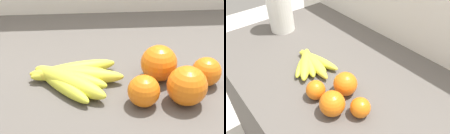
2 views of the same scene
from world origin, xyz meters
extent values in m
cube|color=silver|center=(0.00, 0.38, 0.65)|extent=(2.10, 0.06, 1.30)
ellipsoid|color=gold|center=(-0.37, -0.09, 0.88)|extent=(0.14, 0.15, 0.03)
ellipsoid|color=gold|center=(-0.36, -0.08, 0.89)|extent=(0.18, 0.15, 0.04)
ellipsoid|color=gold|center=(-0.36, -0.07, 0.88)|extent=(0.18, 0.10, 0.04)
ellipsoid|color=gold|center=(-0.34, -0.06, 0.88)|extent=(0.22, 0.06, 0.04)
ellipsoid|color=gold|center=(-0.35, -0.05, 0.88)|extent=(0.18, 0.05, 0.04)
ellipsoid|color=gold|center=(-0.35, -0.03, 0.88)|extent=(0.20, 0.09, 0.04)
sphere|color=orange|center=(-0.15, -0.05, 0.91)|extent=(0.08, 0.08, 0.08)
sphere|color=orange|center=(-0.05, -0.08, 0.90)|extent=(0.07, 0.07, 0.07)
sphere|color=orange|center=(-0.11, -0.14, 0.91)|extent=(0.08, 0.08, 0.08)
sphere|color=orange|center=(-0.20, -0.14, 0.90)|extent=(0.07, 0.07, 0.07)
cylinder|color=white|center=(-0.69, 0.00, 1.01)|extent=(0.12, 0.12, 0.30)
camera|label=1|loc=(-0.30, -0.64, 1.28)|focal=49.47mm
camera|label=2|loc=(0.26, -0.43, 1.43)|focal=35.57mm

